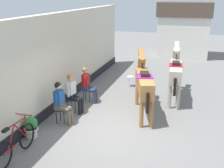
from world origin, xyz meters
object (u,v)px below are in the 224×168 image
(saddled_horse_far, at_px, (175,70))
(saddled_horse_near, at_px, (144,82))
(flower_planter_near, at_px, (31,127))
(seated_visitor_middle, at_px, (73,92))
(seated_visitor_far, at_px, (87,83))
(seated_visitor_near, at_px, (61,101))
(leaning_bicycle, at_px, (16,144))
(spare_stool_white, at_px, (130,78))

(saddled_horse_far, bearing_deg, saddled_horse_near, -116.11)
(saddled_horse_near, height_order, flower_planter_near, saddled_horse_near)
(seated_visitor_middle, height_order, seated_visitor_far, same)
(seated_visitor_middle, xyz_separation_m, saddled_horse_near, (2.39, 0.59, 0.38))
(seated_visitor_near, distance_m, saddled_horse_far, 4.74)
(saddled_horse_far, distance_m, flower_planter_near, 5.91)
(seated_visitor_middle, height_order, saddled_horse_far, saddled_horse_far)
(seated_visitor_middle, relative_size, saddled_horse_far, 0.46)
(seated_visitor_near, relative_size, leaning_bicycle, 0.79)
(seated_visitor_near, relative_size, saddled_horse_near, 0.48)
(seated_visitor_far, height_order, leaning_bicycle, seated_visitor_far)
(seated_visitor_far, relative_size, leaning_bicycle, 0.79)
(flower_planter_near, relative_size, spare_stool_white, 1.39)
(seated_visitor_middle, relative_size, seated_visitor_far, 1.00)
(saddled_horse_far, xyz_separation_m, flower_planter_near, (-3.74, -4.51, -0.82))
(leaning_bicycle, xyz_separation_m, spare_stool_white, (1.45, 6.65, 0.00))
(seated_visitor_near, height_order, seated_visitor_far, same)
(leaning_bicycle, bearing_deg, saddled_horse_far, 58.10)
(flower_planter_near, distance_m, spare_stool_white, 5.80)
(seated_visitor_far, relative_size, saddled_horse_far, 0.46)
(seated_visitor_middle, height_order, spare_stool_white, seated_visitor_middle)
(flower_planter_near, distance_m, leaning_bicycle, 1.13)
(seated_visitor_near, bearing_deg, spare_stool_white, 74.26)
(seated_visitor_near, xyz_separation_m, saddled_horse_near, (2.38, 1.52, 0.38))
(flower_planter_near, bearing_deg, spare_stool_white, 73.06)
(seated_visitor_near, distance_m, leaning_bicycle, 2.27)
(leaning_bicycle, bearing_deg, flower_planter_near, 102.58)
(seated_visitor_near, bearing_deg, saddled_horse_far, 45.77)
(seated_visitor_middle, relative_size, spare_stool_white, 3.02)
(seated_visitor_far, bearing_deg, saddled_horse_near, -12.19)
(flower_planter_near, bearing_deg, leaning_bicycle, -77.42)
(saddled_horse_far, height_order, flower_planter_near, saddled_horse_far)
(seated_visitor_far, distance_m, saddled_horse_near, 2.34)
(saddled_horse_near, bearing_deg, saddled_horse_far, 63.89)
(seated_visitor_middle, bearing_deg, saddled_horse_near, 13.93)
(seated_visitor_near, distance_m, saddled_horse_near, 2.85)
(seated_visitor_near, relative_size, spare_stool_white, 3.02)
(seated_visitor_middle, xyz_separation_m, seated_visitor_far, (0.13, 1.08, 0.00))
(saddled_horse_near, height_order, spare_stool_white, saddled_horse_near)
(seated_visitor_near, relative_size, seated_visitor_far, 1.00)
(saddled_horse_near, bearing_deg, seated_visitor_far, 167.81)
(flower_planter_near, xyz_separation_m, spare_stool_white, (1.69, 5.55, 0.07))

